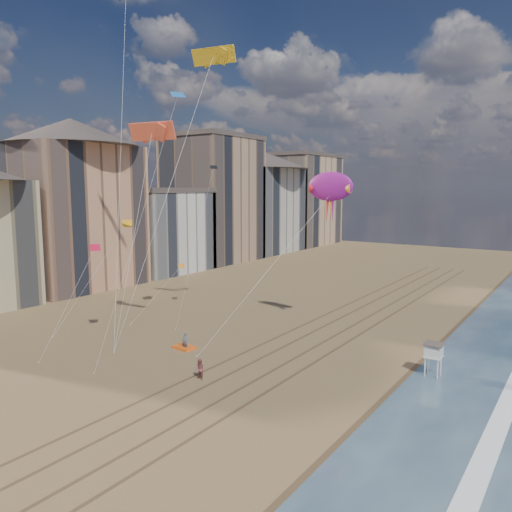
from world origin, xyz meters
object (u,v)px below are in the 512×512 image
(lifeguard_stand, at_px, (434,351))
(show_kite, at_px, (330,187))
(grounded_kite, at_px, (184,347))
(kite_flyer_b, at_px, (200,369))
(kite_flyer_a, at_px, (185,341))

(lifeguard_stand, distance_m, show_kite, 21.48)
(lifeguard_stand, bearing_deg, grounded_kite, -163.89)
(kite_flyer_b, bearing_deg, kite_flyer_a, 154.10)
(lifeguard_stand, bearing_deg, show_kite, 153.32)
(grounded_kite, distance_m, kite_flyer_a, 0.87)
(kite_flyer_a, bearing_deg, show_kite, 40.50)
(grounded_kite, relative_size, show_kite, 0.10)
(kite_flyer_a, bearing_deg, grounded_kite, 134.07)
(show_kite, xyz_separation_m, kite_flyer_b, (-2.86, -19.66, -16.08))
(show_kite, height_order, kite_flyer_b, show_kite)
(grounded_kite, relative_size, kite_flyer_a, 1.33)
(lifeguard_stand, distance_m, kite_flyer_a, 24.68)
(lifeguard_stand, relative_size, grounded_kite, 1.28)
(lifeguard_stand, xyz_separation_m, kite_flyer_b, (-16.86, -12.63, -1.38))
(kite_flyer_a, bearing_deg, lifeguard_stand, 1.43)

